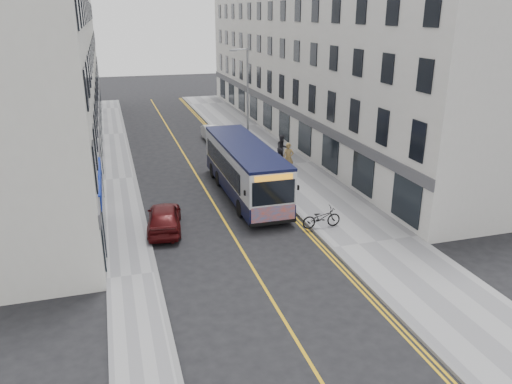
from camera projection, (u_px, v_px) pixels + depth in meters
ground at (241, 249)px, 22.91m from camera, size 140.00×140.00×0.00m
pavement_east at (283, 165)px, 35.39m from camera, size 4.50×64.00×0.12m
pavement_west at (119, 179)px, 32.37m from camera, size 2.00×64.00×0.12m
kerb_east at (252, 168)px, 34.78m from camera, size 0.18×64.00×0.13m
kerb_west at (135, 178)px, 32.64m from camera, size 0.18×64.00×0.13m
road_centre_line at (196, 173)px, 33.73m from camera, size 0.12×64.00×0.01m
road_dbl_yellow_inner at (246, 169)px, 34.68m from camera, size 0.10×64.00×0.01m
road_dbl_yellow_outer at (249, 169)px, 34.74m from camera, size 0.10×64.00×0.01m
terrace_east at (307, 59)px, 42.73m from camera, size 6.00×46.00×13.00m
terrace_west at (52, 66)px, 37.23m from camera, size 6.00×46.00×13.00m
streetlamp at (247, 101)px, 35.17m from camera, size 1.32×0.18×8.00m
city_bus at (245, 168)px, 29.20m from camera, size 2.50×10.71×3.11m
bicycle at (321, 218)px, 24.80m from camera, size 2.01×0.71×1.05m
pedestrian_near at (288, 158)px, 33.31m from camera, size 0.86×0.73×2.00m
pedestrian_far at (282, 149)px, 35.57m from camera, size 1.08×0.91×1.98m
car_white at (213, 134)px, 42.06m from camera, size 1.37×3.91×1.29m
car_maroon at (164, 217)px, 24.70m from camera, size 2.19×4.27×1.39m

